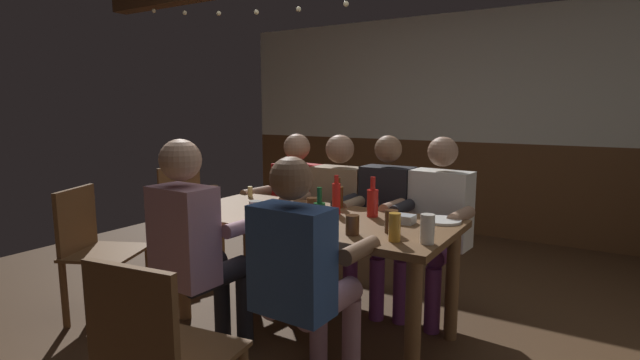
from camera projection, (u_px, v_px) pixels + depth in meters
ground_plane at (323, 319)px, 3.15m from camera, size 6.57×6.57×0.00m
back_wall_upper at (454, 78)px, 5.24m from camera, size 5.37×0.12×1.40m
back_wall_wainscot at (449, 186)px, 5.42m from camera, size 5.37×0.12×1.03m
dining_table at (311, 233)px, 2.94m from camera, size 1.76×0.82×0.74m
person_0 at (292, 200)px, 3.78m from camera, size 0.53×0.57×1.20m
person_1 at (335, 206)px, 3.57m from camera, size 0.55×0.52×1.20m
person_2 at (382, 213)px, 3.35m from camera, size 0.51×0.53×1.21m
person_3 at (436, 219)px, 3.16m from camera, size 0.56×0.52×1.21m
person_4 at (195, 240)px, 2.58m from camera, size 0.50×0.52×1.24m
person_5 at (303, 269)px, 2.23m from camera, size 0.53×0.53×1.19m
chair_empty_near_right at (95, 248)px, 3.13m from camera, size 0.58×0.58×0.88m
chair_empty_near_left at (187, 213)px, 4.19m from camera, size 0.54×0.54×0.88m
table_candle at (250, 192)px, 3.54m from camera, size 0.04×0.04×0.08m
condiment_caddy at (402, 219)px, 2.74m from camera, size 0.14×0.10×0.05m
plate_0 at (442, 221)px, 2.77m from camera, size 0.22×0.22×0.01m
bottle_0 at (338, 196)px, 3.16m from camera, size 0.06×0.06×0.20m
bottle_1 at (373, 202)px, 2.89m from camera, size 0.07×0.07×0.25m
bottle_2 at (319, 217)px, 2.48m from camera, size 0.06×0.06×0.25m
bottle_3 at (336, 198)px, 2.96m from camera, size 0.05×0.05×0.25m
pint_glass_0 at (212, 197)px, 3.17m from camera, size 0.08×0.08×0.15m
pint_glass_1 at (256, 212)px, 2.74m from camera, size 0.07×0.07×0.13m
pint_glass_2 at (352, 225)px, 2.48m from camera, size 0.07×0.07×0.10m
pint_glass_3 at (313, 208)px, 2.85m from camera, size 0.07×0.07×0.13m
pint_glass_4 at (391, 221)px, 2.52m from camera, size 0.07×0.07×0.12m
pint_glass_5 at (395, 227)px, 2.36m from camera, size 0.06×0.06×0.14m
pint_glass_6 at (427, 229)px, 2.32m from camera, size 0.07×0.07×0.15m
pint_glass_7 at (298, 215)px, 2.65m from camera, size 0.07×0.07×0.13m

